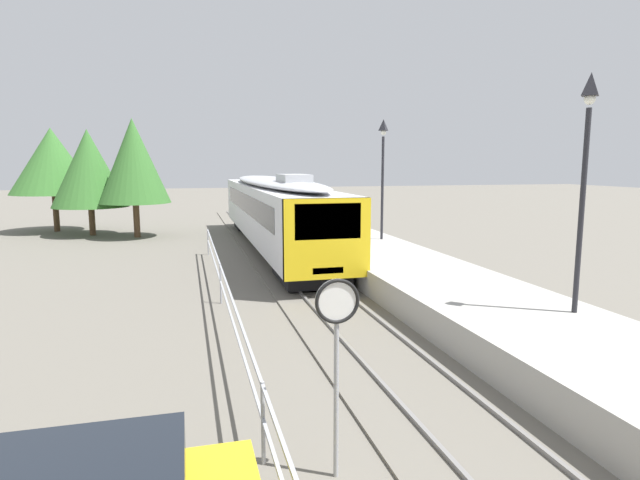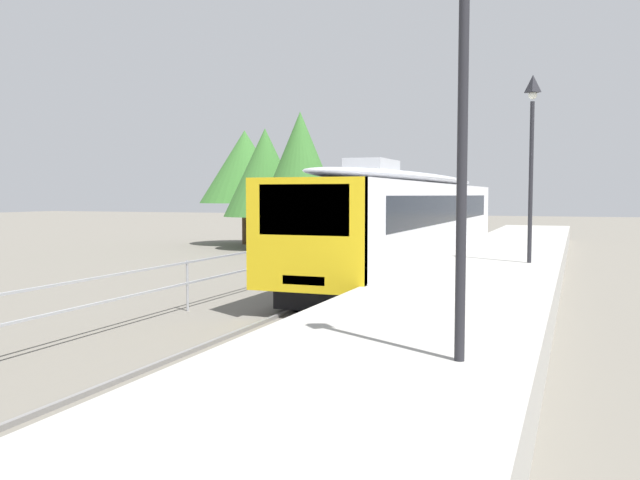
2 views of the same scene
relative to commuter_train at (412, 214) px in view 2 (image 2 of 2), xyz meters
The scene contains 9 objects.
ground_plane 9.58m from the commuter_train, 108.73° to the right, with size 160.00×160.00×0.00m, color #6B665B.
track_rails 9.10m from the commuter_train, 90.00° to the right, with size 3.20×60.00×0.14m.
commuter_train is the anchor object (origin of this frame).
station_platform 9.58m from the commuter_train, 69.83° to the right, with size 3.90×60.00×0.90m, color #A8A59E.
platform_lamp_mid_platform 16.77m from the commuter_train, 74.86° to the right, with size 0.34×0.34×5.35m.
platform_lamp_far_end 6.28m from the commuter_train, 41.38° to the right, with size 0.34×0.34×5.35m.
tree_behind_carpark 12.82m from the commuter_train, 140.71° to the left, with size 4.41×4.41×6.36m.
tree_behind_station_far 9.81m from the commuter_train, 138.17° to the left, with size 4.04×4.04×6.92m.
tree_distant_left 16.42m from the commuter_train, 139.43° to the left, with size 5.20×5.20×6.56m.
Camera 2 is at (5.58, 7.05, 2.84)m, focal length 37.38 mm.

